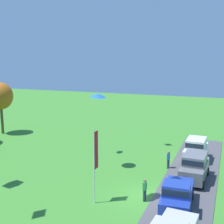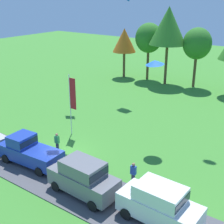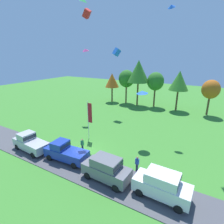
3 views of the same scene
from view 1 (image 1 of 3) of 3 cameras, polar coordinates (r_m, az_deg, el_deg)
The scene contains 10 objects.
ground_plane at distance 24.22m, azimuth 6.25°, elevation -15.31°, with size 120.00×120.00×0.00m, color #3D842D.
pavement_strip at distance 23.76m, azimuth 12.68°, elevation -15.96°, with size 36.00×4.40×0.06m, color #4C4C51.
car_pickup_by_flagpole at distance 22.32m, azimuth 11.81°, elevation -14.66°, with size 5.11×2.30×2.14m.
car_suv_mid_row at distance 27.46m, azimuth 14.87°, elevation -9.51°, with size 4.68×2.20×2.28m.
car_suv_near_entrance at distance 32.30m, azimuth 15.10°, elevation -6.51°, with size 4.66×2.17×2.28m.
person_on_lawn at distance 23.32m, azimuth 5.99°, elevation -13.98°, with size 0.36×0.24×1.71m.
person_beside_suv at distance 29.85m, azimuth 10.27°, elevation -8.56°, with size 0.36×0.24×1.71m.
tree_right_of_center at distance 44.08m, azimuth -19.72°, elevation 2.72°, with size 3.28×3.28×6.92m.
flag_banner at distance 22.25m, azimuth -3.06°, elevation -7.95°, with size 0.71×0.08×5.49m.
kite_delta_trailing_tail at distance 28.29m, azimuth -2.59°, elevation 3.09°, with size 1.45×1.45×0.34m, color blue.
Camera 1 is at (-21.18, -5.37, 10.45)m, focal length 50.00 mm.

